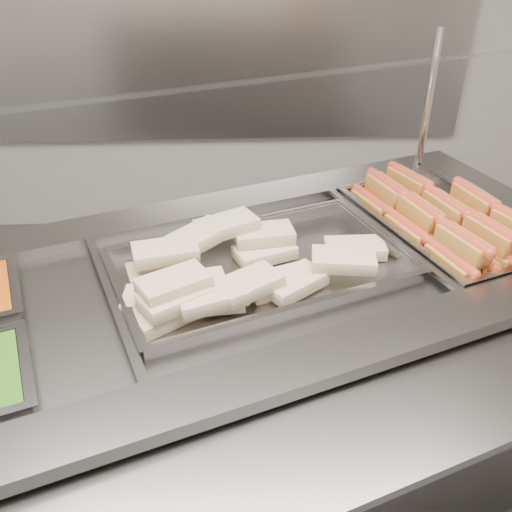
{
  "coord_description": "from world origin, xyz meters",
  "views": [
    {
      "loc": [
        0.11,
        -0.92,
        1.84
      ],
      "look_at": [
        0.17,
        0.38,
        1.03
      ],
      "focal_mm": 40.0,
      "sensor_mm": 36.0,
      "label": 1
    }
  ],
  "objects_px": {
    "sneeze_guard": "(200,93)",
    "pan_hotdogs": "(442,232)",
    "pan_wraps": "(260,272)",
    "steam_counter": "(240,401)"
  },
  "relations": [
    {
      "from": "sneeze_guard",
      "to": "pan_hotdogs",
      "type": "xyz_separation_m",
      "value": [
        0.74,
        0.02,
        -0.45
      ]
    },
    {
      "from": "sneeze_guard",
      "to": "pan_wraps",
      "type": "xyz_separation_m",
      "value": [
        0.15,
        -0.2,
        -0.44
      ]
    },
    {
      "from": "sneeze_guard",
      "to": "pan_hotdogs",
      "type": "bearing_deg",
      "value": 1.73
    },
    {
      "from": "steam_counter",
      "to": "sneeze_guard",
      "type": "bearing_deg",
      "value": 111.01
    },
    {
      "from": "steam_counter",
      "to": "pan_wraps",
      "type": "xyz_separation_m",
      "value": [
        0.06,
        0.02,
        0.47
      ]
    },
    {
      "from": "steam_counter",
      "to": "pan_wraps",
      "type": "distance_m",
      "value": 0.48
    },
    {
      "from": "pan_hotdogs",
      "to": "pan_wraps",
      "type": "xyz_separation_m",
      "value": [
        -0.59,
        -0.23,
        0.02
      ]
    },
    {
      "from": "steam_counter",
      "to": "pan_wraps",
      "type": "height_order",
      "value": "pan_wraps"
    },
    {
      "from": "pan_hotdogs",
      "to": "pan_wraps",
      "type": "bearing_deg",
      "value": -159.0
    },
    {
      "from": "steam_counter",
      "to": "pan_hotdogs",
      "type": "xyz_separation_m",
      "value": [
        0.65,
        0.25,
        0.46
      ]
    }
  ]
}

